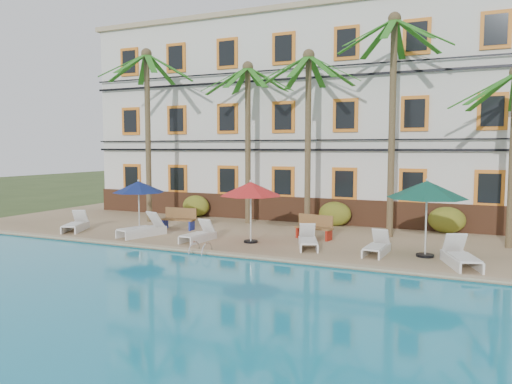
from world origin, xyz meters
The scene contains 24 objects.
ground centered at (0.00, 0.00, 0.00)m, with size 100.00×100.00×0.00m, color #384C23.
pool_deck centered at (0.00, 5.00, 0.12)m, with size 30.00×12.00×0.25m, color tan.
swimming_pool centered at (0.00, -7.00, 0.10)m, with size 26.00×12.00×0.20m, color #178EB2.
pool_coping centered at (0.00, -0.90, 0.28)m, with size 30.00×0.35×0.06m, color tan.
hotel_building centered at (0.00, 9.98, 5.37)m, with size 25.40×6.44×10.22m.
palm_a centered at (-7.32, 4.19, 5.50)m, with size 4.42×4.42×8.19m.
palm_b centered at (-2.77, 5.67, 5.11)m, with size 4.42×4.42×7.50m.
palm_c centered at (0.41, 4.93, 5.20)m, with size 4.42×4.42×7.66m.
palm_d centered at (3.92, 4.77, 5.83)m, with size 4.42×4.42×8.76m.
shrub_left centered at (-6.18, 6.60, 0.80)m, with size 1.50×0.90×1.10m, color #295618.
shrub_mid centered at (1.17, 6.60, 0.80)m, with size 1.50×0.90×1.10m, color #295618.
shrub_right centered at (5.95, 6.60, 0.80)m, with size 1.50×0.90×1.10m, color #295618.
umbrella_blue centered at (-6.08, 1.80, 2.12)m, with size 2.20×2.20×2.20m.
umbrella_red centered at (-0.61, 1.36, 2.26)m, with size 2.35×2.35×2.36m.
umbrella_green centered at (5.61, 1.48, 2.43)m, with size 2.56×2.56×2.56m.
lounger_a centered at (-8.57, 0.68, 0.53)m, with size 1.33×1.90×0.85m.
lounger_b centered at (-5.15, 0.80, 0.56)m, with size 1.24×2.12×0.94m.
lounger_c centered at (-2.53, 0.77, 0.51)m, with size 0.75×1.74×0.80m.
lounger_d centered at (1.67, 1.27, 0.52)m, with size 1.22×1.85×0.82m.
lounger_e centered at (4.10, 1.20, 0.51)m, with size 0.68×1.72×0.80m.
lounger_f centered at (6.71, 0.53, 0.55)m, with size 1.31×2.07×0.92m.
bench_left centered at (-4.76, 2.86, 0.72)m, with size 1.54×0.60×0.93m.
bench_right centered at (1.33, 3.12, 0.72)m, with size 1.56×0.75×0.93m.
pool_ladder centered at (-1.39, -1.00, 0.25)m, with size 0.54×0.74×0.74m.
Camera 1 is at (7.20, -15.38, 3.79)m, focal length 35.00 mm.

